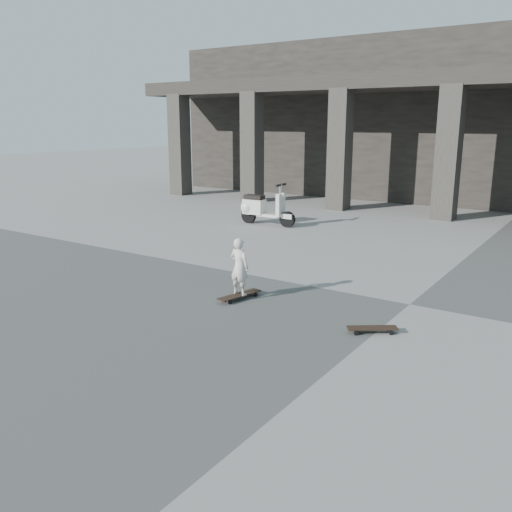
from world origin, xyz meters
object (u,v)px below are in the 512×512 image
Objects in this scene: skateboard_spare at (372,329)px; scooter at (259,208)px; longboard at (240,295)px; child at (239,266)px.

scooter is (-6.03, 6.16, 0.42)m from skateboard_spare.
longboard is 0.90× the size of child.
skateboard_spare is 8.63m from scooter.
child is (0.00, -0.00, 0.50)m from longboard.
longboard is 1.28× the size of skateboard_spare.
skateboard_spare is at bearing -82.32° from longboard.
scooter is at bearing 42.93° from longboard.
scooter reaches higher than child.
child is at bearing 140.17° from skateboard_spare.
scooter reaches higher than longboard.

